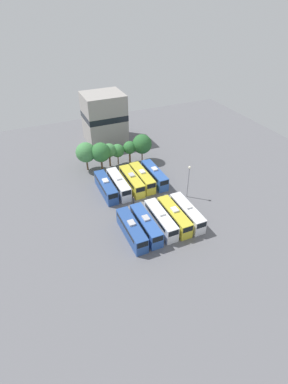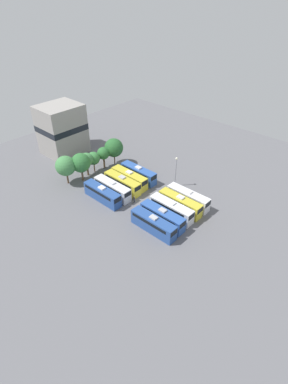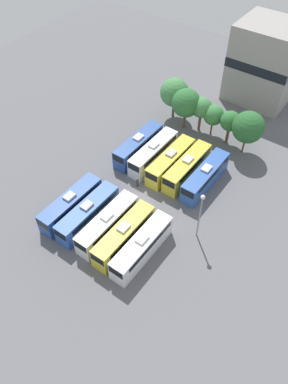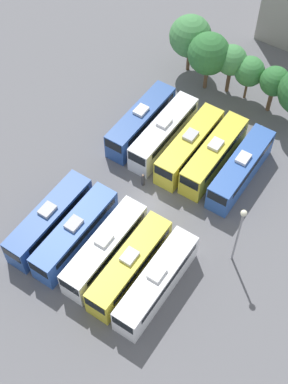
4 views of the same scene
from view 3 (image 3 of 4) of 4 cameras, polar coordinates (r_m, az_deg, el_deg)
The scene contains 20 objects.
ground_plane at distance 56.34m, azimuth -0.48°, elevation -0.90°, with size 111.36×111.36×0.00m, color slate.
bus_0 at distance 54.09m, azimuth -11.02°, elevation -1.81°, with size 2.49×10.68×3.70m.
bus_1 at distance 52.59m, azimuth -8.50°, elevation -3.21°, with size 2.49×10.68×3.70m.
bus_2 at distance 51.13m, azimuth -5.55°, elevation -4.79°, with size 2.49×10.68×3.70m.
bus_3 at distance 49.83m, azimuth -3.04°, elevation -6.53°, with size 2.49×10.68×3.70m.
bus_4 at distance 48.72m, azimuth -0.30°, elevation -8.26°, with size 2.49×10.68×3.70m.
bus_5 at distance 62.28m, azimuth -0.83°, elevation 7.17°, with size 2.49×10.68×3.70m.
bus_6 at distance 60.86m, azimuth 1.47°, elevation 6.02°, with size 2.49×10.68×3.70m.
bus_7 at distance 59.51m, azimuth 4.08°, elevation 4.73°, with size 2.49×10.68×3.70m.
bus_8 at distance 58.73m, azimuth 6.60°, elevation 3.79°, with size 2.49×10.68×3.70m.
bus_9 at distance 57.68m, azimuth 9.32°, elevation 2.40°, with size 2.49×10.68×3.70m.
worker_person at distance 57.46m, azimuth -0.99°, elevation 1.47°, with size 0.36×0.36×1.69m.
light_pole at distance 48.25m, azimuth 8.65°, elevation -2.64°, with size 0.60×0.60×8.13m.
tree_0 at distance 69.07m, azimuth 4.65°, elevation 14.88°, with size 5.12×5.12×7.66m.
tree_1 at distance 66.39m, azimuth 6.43°, elevation 13.33°, with size 4.99×4.99×7.68m.
tree_2 at distance 66.40m, azimuth 8.75°, elevation 12.59°, with size 3.60×3.60×6.55m.
tree_3 at distance 66.04m, azimuth 10.55°, elevation 11.45°, with size 3.54×3.54×5.88m.
tree_4 at distance 64.62m, azimuth 13.01°, elevation 10.45°, with size 3.43×3.43×6.19m.
tree_5 at distance 62.85m, azimuth 15.59°, elevation 9.48°, with size 5.23×5.23×7.74m.
depot_building at distance 76.76m, azimuth 18.05°, elevation 18.26°, with size 11.69×10.38×14.47m.
Camera 3 is at (22.48, -29.97, 42.08)m, focal length 35.00 mm.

